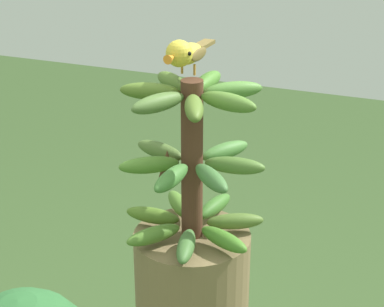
{
  "coord_description": "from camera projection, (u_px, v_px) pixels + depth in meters",
  "views": [
    {
      "loc": [
        1.15,
        0.47,
        1.68
      ],
      "look_at": [
        0.0,
        0.0,
        1.15
      ],
      "focal_mm": 62.31,
      "sensor_mm": 36.0,
      "label": 1
    }
  ],
  "objects": [
    {
      "name": "perched_bird",
      "position": [
        185.0,
        53.0,
        1.3
      ],
      "size": [
        0.2,
        0.06,
        0.08
      ],
      "color": "#C68933",
      "rests_on": "banana_bunch"
    },
    {
      "name": "banana_bunch",
      "position": [
        192.0,
        161.0,
        1.36
      ],
      "size": [
        0.31,
        0.31,
        0.34
      ],
      "color": "#4C2D1E",
      "rests_on": "banana_tree"
    }
  ]
}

